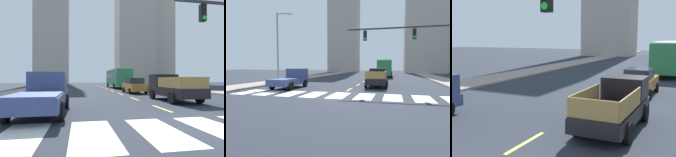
# 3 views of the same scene
# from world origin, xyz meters

# --- Properties ---
(ground_plane) EXTENTS (160.00, 160.00, 0.00)m
(ground_plane) POSITION_xyz_m (0.00, 0.00, 0.00)
(ground_plane) COLOR #262B34
(sidewalk_right) EXTENTS (3.53, 110.00, 0.15)m
(sidewalk_right) POSITION_xyz_m (11.27, 18.00, 0.07)
(sidewalk_right) COLOR gray
(sidewalk_right) RESTS_ON ground
(sidewalk_left) EXTENTS (3.53, 110.00, 0.15)m
(sidewalk_left) POSITION_xyz_m (-11.27, 18.00, 0.07)
(sidewalk_left) COLOR gray
(sidewalk_left) RESTS_ON ground
(crosswalk_stripe_1) EXTENTS (1.30, 3.20, 0.01)m
(crosswalk_stripe_1) POSITION_xyz_m (-6.01, 0.00, 0.00)
(crosswalk_stripe_1) COLOR white
(crosswalk_stripe_1) RESTS_ON ground
(crosswalk_stripe_2) EXTENTS (1.30, 3.20, 0.01)m
(crosswalk_stripe_2) POSITION_xyz_m (-4.00, 0.00, 0.00)
(crosswalk_stripe_2) COLOR white
(crosswalk_stripe_2) RESTS_ON ground
(crosswalk_stripe_3) EXTENTS (1.30, 3.20, 0.01)m
(crosswalk_stripe_3) POSITION_xyz_m (-2.00, 0.00, 0.00)
(crosswalk_stripe_3) COLOR white
(crosswalk_stripe_3) RESTS_ON ground
(crosswalk_stripe_4) EXTENTS (1.30, 3.20, 0.01)m
(crosswalk_stripe_4) POSITION_xyz_m (0.00, 0.00, 0.00)
(crosswalk_stripe_4) COLOR white
(crosswalk_stripe_4) RESTS_ON ground
(lane_dash_0) EXTENTS (0.16, 2.40, 0.01)m
(lane_dash_0) POSITION_xyz_m (0.00, 4.00, 0.00)
(lane_dash_0) COLOR #DED356
(lane_dash_0) RESTS_ON ground
(lane_dash_1) EXTENTS (0.16, 2.40, 0.01)m
(lane_dash_1) POSITION_xyz_m (0.00, 9.00, 0.00)
(lane_dash_1) COLOR #DED356
(lane_dash_1) RESTS_ON ground
(lane_dash_2) EXTENTS (0.16, 2.40, 0.01)m
(lane_dash_2) POSITION_xyz_m (0.00, 14.00, 0.00)
(lane_dash_2) COLOR #DED356
(lane_dash_2) RESTS_ON ground
(lane_dash_3) EXTENTS (0.16, 2.40, 0.01)m
(lane_dash_3) POSITION_xyz_m (0.00, 19.00, 0.00)
(lane_dash_3) COLOR #DED356
(lane_dash_3) RESTS_ON ground
(lane_dash_4) EXTENTS (0.16, 2.40, 0.01)m
(lane_dash_4) POSITION_xyz_m (0.00, 24.00, 0.00)
(lane_dash_4) COLOR #DED356
(lane_dash_4) RESTS_ON ground
(lane_dash_5) EXTENTS (0.16, 2.40, 0.01)m
(lane_dash_5) POSITION_xyz_m (0.00, 29.00, 0.00)
(lane_dash_5) COLOR #DED356
(lane_dash_5) RESTS_ON ground
(lane_dash_6) EXTENTS (0.16, 2.40, 0.01)m
(lane_dash_6) POSITION_xyz_m (0.00, 34.00, 0.00)
(lane_dash_6) COLOR #DED356
(lane_dash_6) RESTS_ON ground
(lane_dash_7) EXTENTS (0.16, 2.40, 0.01)m
(lane_dash_7) POSITION_xyz_m (0.00, 39.00, 0.00)
(lane_dash_7) COLOR #DED356
(lane_dash_7) RESTS_ON ground
(pickup_stakebed) EXTENTS (2.18, 5.20, 1.96)m
(pickup_stakebed) POSITION_xyz_m (2.36, 7.44, 0.94)
(pickup_stakebed) COLOR black
(pickup_stakebed) RESTS_ON ground
(pickup_dark) EXTENTS (2.18, 5.20, 1.96)m
(pickup_dark) POSITION_xyz_m (-6.04, 3.94, 0.92)
(pickup_dark) COLOR navy
(pickup_dark) RESTS_ON ground
(city_bus) EXTENTS (2.72, 10.80, 3.32)m
(city_bus) POSITION_xyz_m (2.42, 26.79, 1.95)
(city_bus) COLOR #2A7643
(city_bus) RESTS_ON ground
(sedan_mid) EXTENTS (2.02, 4.40, 1.72)m
(sedan_mid) POSITION_xyz_m (1.79, 14.77, 0.86)
(sedan_mid) COLOR #A57225
(sedan_mid) RESTS_ON ground
(tower_tall_centre) EXTENTS (9.69, 7.73, 41.11)m
(tower_tall_centre) POSITION_xyz_m (-12.50, 53.60, 20.56)
(tower_tall_centre) COLOR #AEA397
(tower_tall_centre) RESTS_ON ground
(block_mid_left) EXTENTS (9.26, 9.67, 33.35)m
(block_mid_left) POSITION_xyz_m (22.35, 55.56, 16.68)
(block_mid_left) COLOR #B8AC99
(block_mid_left) RESTS_ON ground
(block_mid_right) EXTENTS (11.29, 7.75, 34.21)m
(block_mid_right) POSITION_xyz_m (12.78, 50.28, 17.11)
(block_mid_right) COLOR #AEA697
(block_mid_right) RESTS_ON ground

